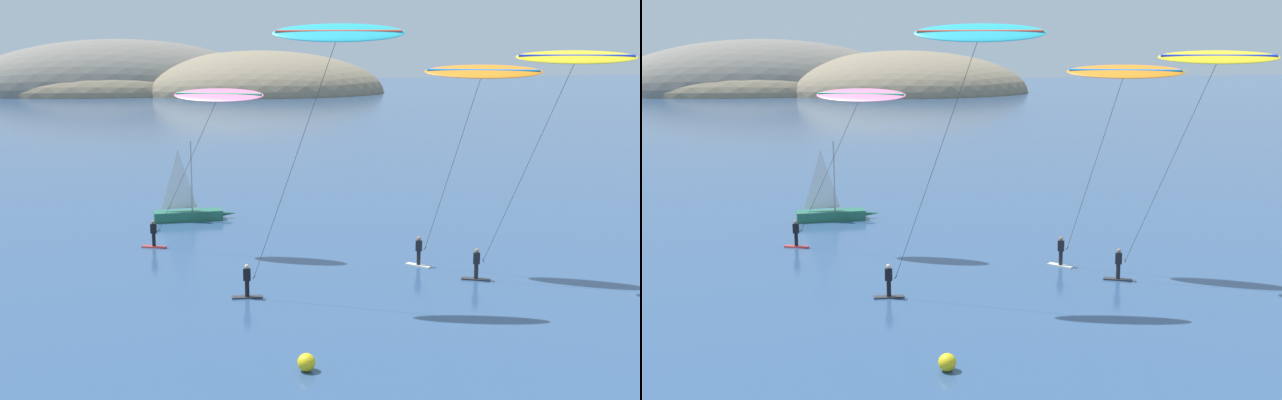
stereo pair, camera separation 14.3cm
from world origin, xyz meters
TOP-DOWN VIEW (x-y plane):
  - headland_island at (4.59, 208.35)m, footprint 114.00×65.24m
  - sailboat_near at (-10.32, 40.67)m, footprint 5.93×1.66m
  - kitesurfer_yellow at (5.89, 19.60)m, footprint 8.06×4.08m
  - kitesurfer_pink at (-10.19, 31.09)m, footprint 7.34×5.10m
  - kitesurfer_orange at (2.52, 22.82)m, footprint 6.11×5.03m
  - kitesurfer_cyan at (-6.50, 20.05)m, footprint 7.97×3.87m
  - marker_buoy at (-10.05, 12.05)m, footprint 0.70×0.70m

SIDE VIEW (x-z plane):
  - headland_island at x=4.59m, z-range -14.57..14.57m
  - marker_buoy at x=-10.05m, z-range 0.00..0.70m
  - sailboat_near at x=-10.32m, z-range -2.21..3.49m
  - kitesurfer_pink at x=-10.19m, z-range 3.92..13.76m
  - kitesurfer_orange at x=2.52m, z-range 4.57..15.88m
  - kitesurfer_yellow at x=5.89m, z-range 4.92..16.98m
  - kitesurfer_cyan at x=-6.50m, z-range 5.36..18.65m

